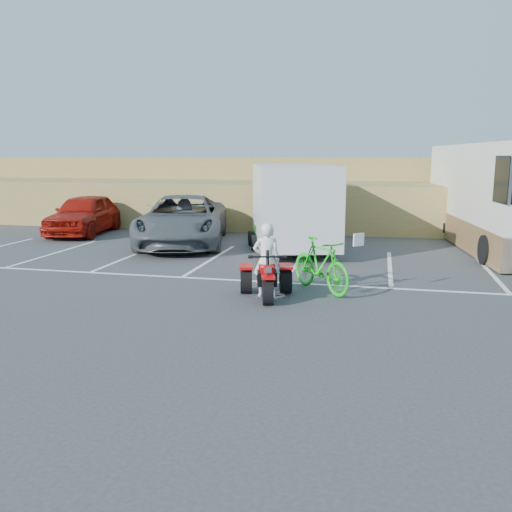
% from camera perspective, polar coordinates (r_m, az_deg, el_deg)
% --- Properties ---
extents(ground, '(100.00, 100.00, 0.00)m').
position_cam_1_polar(ground, '(11.53, 0.62, -5.52)').
color(ground, '#373739').
rests_on(ground, ground).
extents(parking_stripes, '(28.00, 5.16, 0.01)m').
position_cam_1_polar(parking_stripes, '(15.30, 7.07, -1.56)').
color(parking_stripes, white).
rests_on(parking_stripes, ground).
extents(grass_embankment, '(40.00, 8.50, 3.10)m').
position_cam_1_polar(grass_embankment, '(26.47, 7.89, 6.61)').
color(grass_embankment, olive).
rests_on(grass_embankment, ground).
extents(red_trike_atv, '(1.60, 1.90, 1.07)m').
position_cam_1_polar(red_trike_atv, '(12.35, 1.13, -4.43)').
color(red_trike_atv, '#BA0A0B').
rests_on(red_trike_atv, ground).
extents(rider, '(0.70, 0.55, 1.70)m').
position_cam_1_polar(rider, '(12.30, 1.12, -0.43)').
color(rider, white).
rests_on(rider, ground).
extents(green_dirt_bike, '(1.89, 1.99, 1.29)m').
position_cam_1_polar(green_dirt_bike, '(12.90, 6.80, -0.91)').
color(green_dirt_bike, '#14BF19').
rests_on(green_dirt_bike, ground).
extents(grey_pickup, '(4.35, 6.85, 1.76)m').
position_cam_1_polar(grey_pickup, '(19.80, -7.70, 3.75)').
color(grey_pickup, '#4B4F53').
rests_on(grey_pickup, ground).
extents(red_car, '(2.54, 5.00, 1.63)m').
position_cam_1_polar(red_car, '(23.44, -17.60, 4.23)').
color(red_car, '#9A1108').
rests_on(red_car, ground).
extents(cargo_trailer, '(4.01, 6.58, 2.87)m').
position_cam_1_polar(cargo_trailer, '(18.82, 3.79, 5.53)').
color(cargo_trailer, silver).
rests_on(cargo_trailer, ground).
extents(rv_motorhome, '(3.63, 10.04, 3.53)m').
position_cam_1_polar(rv_motorhome, '(20.85, 23.76, 5.09)').
color(rv_motorhome, silver).
rests_on(rv_motorhome, ground).
extents(quad_atv_blue, '(1.40, 1.56, 0.84)m').
position_cam_1_polar(quad_atv_blue, '(18.88, -6.18, 0.75)').
color(quad_atv_blue, navy).
rests_on(quad_atv_blue, ground).
extents(quad_atv_green, '(1.59, 1.83, 1.01)m').
position_cam_1_polar(quad_atv_green, '(19.03, 1.09, 0.89)').
color(quad_atv_green, '#166119').
rests_on(quad_atv_green, ground).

